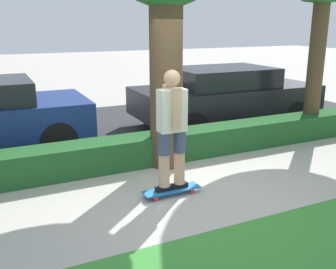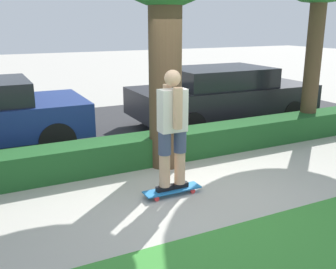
% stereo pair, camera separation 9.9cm
% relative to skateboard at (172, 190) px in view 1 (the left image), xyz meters
% --- Properties ---
extents(ground_plane, '(60.00, 60.00, 0.00)m').
position_rel_skateboard_xyz_m(ground_plane, '(0.25, -0.16, -0.07)').
color(ground_plane, '#ADA89E').
extents(street_asphalt, '(15.00, 5.00, 0.01)m').
position_rel_skateboard_xyz_m(street_asphalt, '(0.25, 4.04, -0.07)').
color(street_asphalt, '#2D2D30').
rests_on(street_asphalt, ground_plane).
extents(hedge_row, '(15.00, 0.60, 0.51)m').
position_rel_skateboard_xyz_m(hedge_row, '(0.25, 1.44, 0.18)').
color(hedge_row, '#1E5123').
rests_on(hedge_row, ground_plane).
extents(skateboard, '(0.87, 0.24, 0.09)m').
position_rel_skateboard_xyz_m(skateboard, '(0.00, 0.00, 0.00)').
color(skateboard, '#1E6BAD').
rests_on(skateboard, ground_plane).
extents(skater_person, '(0.51, 0.45, 1.74)m').
position_rel_skateboard_xyz_m(skater_person, '(0.00, 0.00, 0.95)').
color(skater_person, black).
rests_on(skater_person, skateboard).
extents(parked_car_middle, '(4.61, 2.00, 1.41)m').
position_rel_skateboard_xyz_m(parked_car_middle, '(3.08, 3.25, 0.67)').
color(parked_car_middle, black).
rests_on(parked_car_middle, ground_plane).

